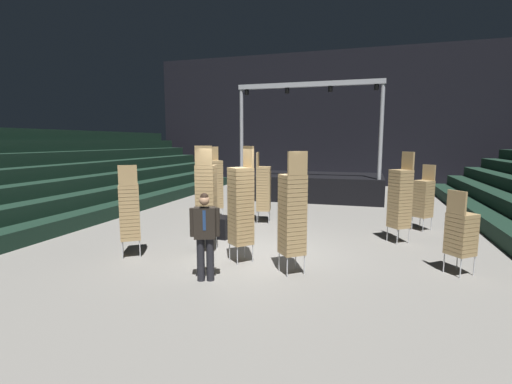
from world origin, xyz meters
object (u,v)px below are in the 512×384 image
man_with_tie (205,232)px  chair_stack_aisle_left (241,205)px  chair_stack_mid_right (292,213)px  chair_stack_aisle_right (461,232)px  chair_stack_mid_left (206,199)px  chair_stack_rear_left (423,198)px  chair_stack_mid_centre (400,198)px  chair_stack_rear_right (204,177)px  chair_stack_front_left (130,211)px  chair_stack_front_right (215,183)px  equipment_road_case (216,226)px  stage_riser (312,185)px  chair_stack_rear_centre (263,188)px

man_with_tie → chair_stack_aisle_left: 1.35m
chair_stack_aisle_left → chair_stack_mid_right: bearing=-155.0°
man_with_tie → chair_stack_aisle_right: size_ratio=1.00×
chair_stack_mid_left → chair_stack_rear_left: 6.57m
chair_stack_mid_centre → chair_stack_rear_right: (-7.16, 3.35, 0.04)m
chair_stack_front_left → chair_stack_rear_left: size_ratio=1.09×
chair_stack_front_right → chair_stack_aisle_left: size_ratio=0.97×
chair_stack_front_left → equipment_road_case: 2.64m
chair_stack_mid_left → chair_stack_rear_right: (-2.63, 5.53, -0.04)m
chair_stack_front_left → man_with_tie: bearing=-56.6°
chair_stack_front_right → chair_stack_rear_left: bearing=140.3°
chair_stack_rear_right → chair_stack_aisle_right: 9.84m
chair_stack_aisle_left → chair_stack_mid_left: bearing=17.9°
chair_stack_rear_left → chair_stack_aisle_right: chair_stack_rear_left is taller
chair_stack_front_left → chair_stack_rear_right: size_ratio=0.86×
stage_riser → chair_stack_rear_centre: (-0.75, -5.80, 0.54)m
chair_stack_rear_centre → man_with_tie: bearing=-5.9°
chair_stack_rear_left → chair_stack_aisle_right: 3.83m
chair_stack_mid_right → equipment_road_case: 3.56m
chair_stack_front_right → chair_stack_mid_left: (1.25, -3.46, 0.04)m
chair_stack_rear_left → chair_stack_front_left: bearing=77.5°
man_with_tie → chair_stack_mid_centre: chair_stack_mid_centre is taller
chair_stack_front_right → chair_stack_mid_left: bearing=66.9°
chair_stack_rear_left → equipment_road_case: bearing=66.9°
chair_stack_aisle_left → chair_stack_aisle_right: chair_stack_aisle_left is taller
chair_stack_rear_right → chair_stack_aisle_left: chair_stack_aisle_left is taller
man_with_tie → chair_stack_aisle_right: (4.74, 1.80, -0.10)m
chair_stack_rear_right → chair_stack_aisle_left: (3.68, -6.03, 0.04)m
chair_stack_mid_left → chair_stack_mid_centre: 5.03m
chair_stack_mid_left → chair_stack_aisle_right: (5.51, 0.02, -0.42)m
chair_stack_rear_right → equipment_road_case: (2.30, -4.19, -0.95)m
stage_riser → chair_stack_rear_left: size_ratio=3.27×
chair_stack_aisle_left → equipment_road_case: bearing=-10.0°
chair_stack_mid_centre → chair_stack_aisle_left: chair_stack_aisle_left is taller
chair_stack_aisle_right → chair_stack_rear_left: bearing=143.3°
chair_stack_mid_right → chair_stack_aisle_left: bearing=123.9°
chair_stack_mid_left → stage_riser: bearing=71.9°
chair_stack_mid_left → chair_stack_mid_right: chair_stack_mid_left is taller
chair_stack_rear_right → equipment_road_case: size_ratio=2.75×
chair_stack_mid_right → chair_stack_mid_centre: size_ratio=1.04×
stage_riser → chair_stack_rear_right: 5.38m
chair_stack_mid_centre → chair_stack_aisle_left: size_ratio=0.93×
chair_stack_front_right → chair_stack_mid_centre: size_ratio=1.04×
chair_stack_rear_left → stage_riser: bearing=-9.8°
chair_stack_front_left → chair_stack_mid_right: size_ratio=0.86×
man_with_tie → chair_stack_mid_right: (1.50, 0.88, 0.28)m
chair_stack_rear_right → chair_stack_rear_centre: (3.08, -2.07, -0.08)m
man_with_tie → chair_stack_rear_left: size_ratio=0.87×
chair_stack_mid_centre → man_with_tie: bearing=99.4°
stage_riser → chair_stack_rear_right: (-3.83, -3.73, 0.62)m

